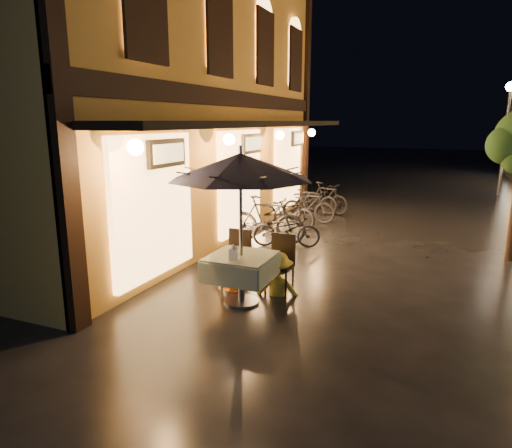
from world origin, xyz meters
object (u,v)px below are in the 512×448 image
at_px(patio_umbrella, 240,167).
at_px(person_yellow, 278,254).
at_px(cafe_table, 241,267).
at_px(table_lantern, 233,251).
at_px(person_orange, 232,246).
at_px(bicycle_0, 286,230).

relative_size(patio_umbrella, person_yellow, 1.79).
relative_size(cafe_table, patio_umbrella, 0.40).
xyz_separation_m(table_lantern, person_orange, (-0.45, 0.87, -0.19)).
relative_size(table_lantern, person_orange, 0.17).
relative_size(patio_umbrella, table_lantern, 9.84).
bearing_deg(table_lantern, person_yellow, 65.21).
height_order(cafe_table, patio_umbrella, patio_umbrella).
distance_m(cafe_table, table_lantern, 0.43).
xyz_separation_m(patio_umbrella, table_lantern, (0.00, -0.27, -1.23)).
xyz_separation_m(table_lantern, person_yellow, (0.39, 0.85, -0.23)).
relative_size(person_yellow, bicycle_0, 0.90).
bearing_deg(bicycle_0, person_yellow, -178.81).
distance_m(table_lantern, person_yellow, 0.97).
bearing_deg(table_lantern, patio_umbrella, 90.00).
distance_m(cafe_table, patio_umbrella, 1.56).
bearing_deg(patio_umbrella, person_yellow, 55.99).
distance_m(cafe_table, person_yellow, 0.71).
bearing_deg(patio_umbrella, cafe_table, 14.04).
bearing_deg(patio_umbrella, bicycle_0, 97.12).
xyz_separation_m(cafe_table, person_yellow, (0.39, 0.59, 0.10)).
bearing_deg(person_yellow, table_lantern, 50.69).
relative_size(cafe_table, person_orange, 0.68).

